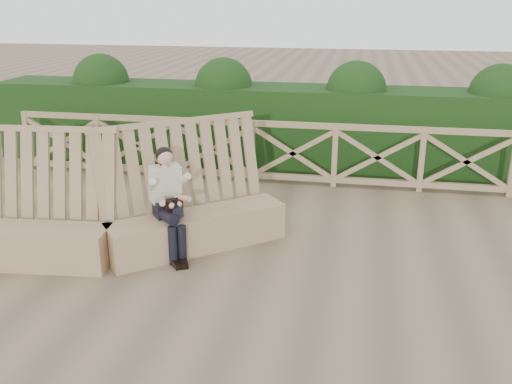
# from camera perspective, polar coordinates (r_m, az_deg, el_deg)

# --- Properties ---
(ground) EXTENTS (60.00, 60.00, 0.00)m
(ground) POSITION_cam_1_polar(r_m,az_deg,el_deg) (6.81, -0.16, -8.30)
(ground) COLOR brown
(ground) RESTS_ON ground
(bench) EXTENTS (4.33, 2.34, 1.62)m
(bench) POSITION_cam_1_polar(r_m,az_deg,el_deg) (7.44, -14.56, -3.03)
(bench) COLOR #927253
(bench) RESTS_ON ground
(woman) EXTENTS (0.67, 0.80, 1.38)m
(woman) POSITION_cam_1_polar(r_m,az_deg,el_deg) (7.15, -8.73, -0.54)
(woman) COLOR black
(woman) RESTS_ON ground
(guardrail) EXTENTS (10.10, 0.09, 1.10)m
(guardrail) POSITION_cam_1_polar(r_m,az_deg,el_deg) (9.85, 3.69, 3.90)
(guardrail) COLOR #8E6F52
(guardrail) RESTS_ON ground
(hedge) EXTENTS (12.00, 1.20, 1.50)m
(hedge) POSITION_cam_1_polar(r_m,az_deg,el_deg) (10.96, 4.50, 6.51)
(hedge) COLOR black
(hedge) RESTS_ON ground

